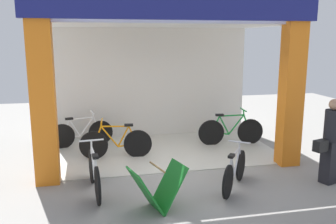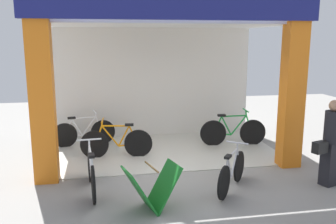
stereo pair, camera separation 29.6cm
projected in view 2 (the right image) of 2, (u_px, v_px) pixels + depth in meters
ground_plane at (175, 173)px, 7.67m from camera, size 19.15×19.15×0.00m
shop_facade at (162, 66)px, 8.75m from camera, size 5.77×3.43×3.99m
bicycle_inside_0 at (233, 131)px, 9.56m from camera, size 1.74×0.48×0.96m
bicycle_inside_1 at (84, 132)px, 9.55m from camera, size 1.62×0.46×0.90m
bicycle_inside_2 at (117, 142)px, 8.58m from camera, size 1.69×0.46×0.93m
bicycle_parked_0 at (232, 172)px, 6.75m from camera, size 0.96×1.26×0.85m
bicycle_parked_1 at (91, 172)px, 6.67m from camera, size 0.46×1.67×0.92m
sandwich_board_sign at (152, 188)px, 5.95m from camera, size 1.00×0.75×0.77m
pedestrian_1 at (331, 143)px, 6.87m from camera, size 0.64×0.41×1.66m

